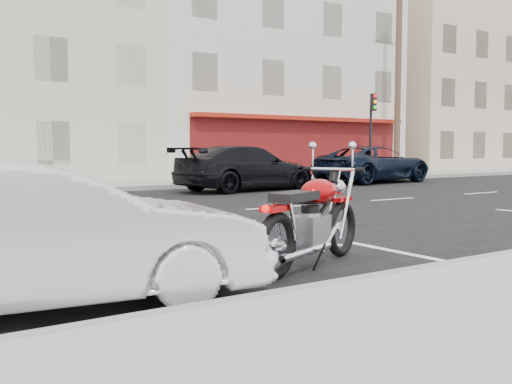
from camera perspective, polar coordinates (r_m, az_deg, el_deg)
ground at (r=12.52m, az=-5.62°, el=-2.08°), size 120.00×120.00×0.00m
curb_near at (r=4.28m, az=-21.44°, el=-13.92°), size 80.00×0.12×0.16m
bldg_corner at (r=32.42m, az=-1.94°, el=12.97°), size 14.00×12.00×12.50m
bldg_far_east at (r=42.12m, az=15.98°, el=9.79°), size 12.00×12.00×11.00m
utility_pole at (r=29.15m, az=14.02°, el=10.82°), size 1.80×0.30×9.00m
traffic_light at (r=27.35m, az=11.50°, el=6.70°), size 0.26×0.30×3.80m
fire_hydrant at (r=26.43m, az=8.88°, el=2.43°), size 0.20×0.20×0.72m
motorcycle at (r=7.49m, az=8.61°, el=-2.36°), size 2.19×1.11×1.16m
sedan_silver at (r=5.25m, az=-20.86°, el=-4.18°), size 4.08×1.88×1.30m
suv_far at (r=24.10m, az=11.71°, el=2.72°), size 5.62×3.06×1.50m
car_far at (r=19.05m, az=-0.95°, el=2.40°), size 5.36×2.71×1.49m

